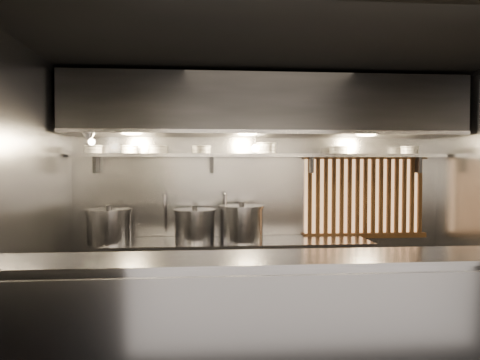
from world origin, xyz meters
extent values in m
plane|color=black|center=(0.00, 0.00, 0.00)|extent=(4.50, 4.50, 0.00)
plane|color=black|center=(0.00, 0.00, 2.80)|extent=(4.50, 4.50, 0.00)
plane|color=gray|center=(0.00, 1.50, 1.40)|extent=(4.50, 0.00, 4.50)
plane|color=gray|center=(-2.25, 0.00, 1.40)|extent=(0.00, 3.00, 3.00)
cube|color=gray|center=(0.00, -0.95, 0.55)|extent=(4.50, 0.50, 1.10)
cube|color=#939399|center=(0.00, -1.21, 0.55)|extent=(4.50, 0.02, 1.01)
cube|color=gray|center=(0.00, -0.95, 1.11)|extent=(4.50, 0.56, 0.03)
cube|color=gray|center=(-0.30, 1.13, 0.45)|extent=(3.00, 0.70, 0.90)
cube|color=gray|center=(0.00, 1.32, 1.88)|extent=(4.40, 0.34, 0.04)
cube|color=#2D2D30|center=(0.00, 1.10, 2.42)|extent=(4.40, 0.80, 0.65)
cube|color=gray|center=(0.00, 0.70, 2.12)|extent=(4.40, 0.03, 0.04)
cube|color=#E6A567|center=(1.30, 1.48, 1.38)|extent=(1.50, 0.02, 0.92)
cube|color=brown|center=(1.30, 1.43, 1.87)|extent=(1.56, 0.06, 0.06)
cube|color=brown|center=(1.30, 1.43, 0.89)|extent=(1.56, 0.06, 0.06)
cube|color=brown|center=(0.60, 1.43, 1.38)|extent=(0.04, 0.04, 0.92)
cube|color=brown|center=(0.70, 1.43, 1.38)|extent=(0.04, 0.04, 0.92)
cube|color=brown|center=(0.80, 1.43, 1.38)|extent=(0.04, 0.04, 0.92)
cube|color=brown|center=(0.90, 1.43, 1.38)|extent=(0.04, 0.04, 0.92)
cube|color=brown|center=(1.00, 1.43, 1.38)|extent=(0.04, 0.04, 0.92)
cube|color=brown|center=(1.10, 1.43, 1.38)|extent=(0.04, 0.04, 0.92)
cube|color=brown|center=(1.20, 1.43, 1.38)|extent=(0.04, 0.04, 0.92)
cube|color=brown|center=(1.30, 1.43, 1.38)|extent=(0.04, 0.04, 0.92)
cube|color=brown|center=(1.40, 1.43, 1.38)|extent=(0.04, 0.04, 0.92)
cube|color=brown|center=(1.50, 1.43, 1.38)|extent=(0.04, 0.04, 0.92)
cube|color=brown|center=(1.60, 1.43, 1.38)|extent=(0.04, 0.04, 0.92)
cube|color=brown|center=(1.70, 1.43, 1.38)|extent=(0.04, 0.04, 0.92)
cube|color=brown|center=(1.80, 1.43, 1.38)|extent=(0.04, 0.04, 0.92)
cube|color=brown|center=(1.90, 1.43, 1.38)|extent=(0.04, 0.04, 0.92)
cube|color=brown|center=(2.00, 1.43, 1.38)|extent=(0.04, 0.04, 0.92)
cylinder|color=silver|center=(-1.15, 1.45, 1.19)|extent=(0.03, 0.03, 0.48)
sphere|color=silver|center=(-1.15, 1.45, 1.43)|extent=(0.04, 0.04, 0.04)
cylinder|color=silver|center=(-1.15, 1.32, 1.43)|extent=(0.03, 0.26, 0.03)
sphere|color=silver|center=(-1.15, 1.19, 1.43)|extent=(0.04, 0.04, 0.04)
cylinder|color=silver|center=(-1.15, 1.19, 1.36)|extent=(0.03, 0.03, 0.14)
cylinder|color=silver|center=(-0.45, 1.45, 1.19)|extent=(0.03, 0.03, 0.48)
sphere|color=silver|center=(-0.45, 1.45, 1.43)|extent=(0.04, 0.04, 0.04)
cylinder|color=silver|center=(-0.45, 1.32, 1.43)|extent=(0.03, 0.26, 0.03)
sphere|color=silver|center=(-0.45, 1.19, 1.43)|extent=(0.04, 0.04, 0.04)
cylinder|color=silver|center=(-0.45, 1.19, 1.36)|extent=(0.03, 0.03, 0.14)
cone|color=gray|center=(-1.90, 0.85, 2.07)|extent=(0.25, 0.27, 0.20)
sphere|color=#FFE0B2|center=(-1.87, 0.83, 2.01)|extent=(0.07, 0.07, 0.07)
cylinder|color=#2D2D30|center=(-1.90, 0.95, 2.15)|extent=(0.02, 0.22, 0.02)
cylinder|color=#2D2D30|center=(-0.10, 1.20, 2.04)|extent=(0.01, 0.01, 0.12)
sphere|color=#FFE0B2|center=(-0.10, 1.20, 1.96)|extent=(0.09, 0.09, 0.09)
cylinder|color=gray|center=(-1.75, 1.09, 1.08)|extent=(0.62, 0.62, 0.35)
cylinder|color=gray|center=(-1.75, 1.09, 1.27)|extent=(0.66, 0.66, 0.03)
cylinder|color=#2D2D30|center=(-1.75, 1.09, 1.30)|extent=(0.06, 0.06, 0.04)
cylinder|color=gray|center=(-0.80, 1.17, 1.07)|extent=(0.52, 0.52, 0.33)
cylinder|color=gray|center=(-0.80, 1.17, 1.25)|extent=(0.55, 0.55, 0.03)
cylinder|color=#2D2D30|center=(-0.80, 1.17, 1.28)|extent=(0.06, 0.06, 0.04)
cylinder|color=gray|center=(-0.27, 1.09, 1.09)|extent=(0.54, 0.54, 0.38)
cylinder|color=gray|center=(-0.27, 1.09, 1.29)|extent=(0.57, 0.57, 0.03)
cylinder|color=#2D2D30|center=(-0.27, 1.09, 1.33)|extent=(0.06, 0.06, 0.04)
cylinder|color=white|center=(-1.96, 1.32, 1.92)|extent=(0.19, 0.19, 0.03)
cylinder|color=white|center=(-1.96, 1.32, 1.96)|extent=(0.19, 0.19, 0.03)
cylinder|color=white|center=(-1.96, 1.32, 1.99)|extent=(0.21, 0.21, 0.01)
cylinder|color=white|center=(-1.56, 1.32, 1.92)|extent=(0.19, 0.19, 0.03)
cylinder|color=white|center=(-1.56, 1.32, 1.96)|extent=(0.19, 0.19, 0.03)
cylinder|color=white|center=(-1.56, 1.32, 1.99)|extent=(0.20, 0.20, 0.01)
cylinder|color=white|center=(-1.23, 1.32, 1.92)|extent=(0.21, 0.21, 0.03)
cylinder|color=white|center=(-1.23, 1.32, 1.96)|extent=(0.21, 0.21, 0.03)
cylinder|color=white|center=(-1.23, 1.32, 1.99)|extent=(0.23, 0.23, 0.01)
cylinder|color=white|center=(-0.72, 1.32, 1.92)|extent=(0.21, 0.21, 0.03)
cylinder|color=white|center=(-0.72, 1.32, 1.96)|extent=(0.21, 0.21, 0.03)
cylinder|color=white|center=(-0.72, 1.32, 1.99)|extent=(0.23, 0.23, 0.01)
cylinder|color=white|center=(0.04, 1.32, 1.92)|extent=(0.23, 0.23, 0.03)
cylinder|color=white|center=(0.04, 1.32, 1.96)|extent=(0.23, 0.23, 0.03)
cylinder|color=white|center=(0.04, 1.32, 2.00)|extent=(0.23, 0.23, 0.03)
cylinder|color=white|center=(0.04, 1.32, 2.02)|extent=(0.25, 0.25, 0.01)
cylinder|color=white|center=(0.92, 1.32, 1.92)|extent=(0.22, 0.22, 0.03)
cylinder|color=white|center=(0.92, 1.32, 1.96)|extent=(0.22, 0.22, 0.03)
cylinder|color=white|center=(0.92, 1.32, 1.99)|extent=(0.23, 0.23, 0.01)
cylinder|color=white|center=(1.81, 1.32, 1.92)|extent=(0.21, 0.21, 0.03)
cylinder|color=white|center=(1.81, 1.32, 1.96)|extent=(0.21, 0.21, 0.03)
cylinder|color=white|center=(1.81, 1.32, 1.99)|extent=(0.22, 0.22, 0.01)
camera|label=1|loc=(-0.76, -4.18, 1.78)|focal=35.00mm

